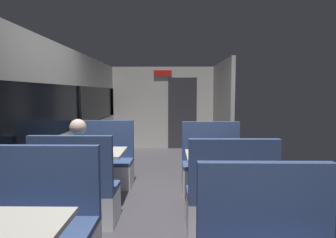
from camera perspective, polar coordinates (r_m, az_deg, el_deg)
The scene contains 12 objects.
ground_plane at distance 4.05m, azimuth -2.89°, elevation -17.69°, with size 3.30×9.20×0.02m, color #423F44.
carriage_window_panel_left at distance 4.12m, azimuth -23.59°, elevation -1.63°, with size 0.09×8.48×2.30m.
carriage_end_bulkhead at distance 7.93m, azimuth -0.62°, elevation 2.19°, with size 2.90×0.11×2.30m.
carriage_aisle_panel_right at distance 6.84m, azimuth 10.88°, elevation 1.69°, with size 0.08×2.40×2.30m, color beige.
bench_near_window_facing_entry at distance 2.88m, azimuth -24.29°, elevation -20.84°, with size 0.95×0.50×1.10m.
dining_table_mid_window at distance 4.21m, azimuth -15.09°, elevation -7.68°, with size 0.90×0.70×0.74m.
bench_mid_window_facing_end at distance 3.66m, azimuth -18.04°, elevation -14.85°, with size 0.95×0.50×1.10m.
bench_mid_window_facing_entry at distance 4.94m, azimuth -12.78°, elevation -9.40°, with size 0.95×0.50×1.10m.
dining_table_rear_aisle at distance 3.92m, azimuth 10.41°, elevation -8.56°, with size 0.90×0.70×0.74m.
bench_rear_aisle_facing_end at distance 3.36m, azimuth 12.41°, elevation -16.59°, with size 0.95×0.50×1.10m.
bench_rear_aisle_facing_entry at distance 4.67m, azimuth 8.88°, elevation -10.22°, with size 0.95×0.50×1.10m.
seated_passenger at distance 3.66m, azimuth -17.76°, elevation -11.40°, with size 0.47×0.55×1.26m.
Camera 1 is at (0.24, -3.72, 1.58)m, focal length 29.94 mm.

